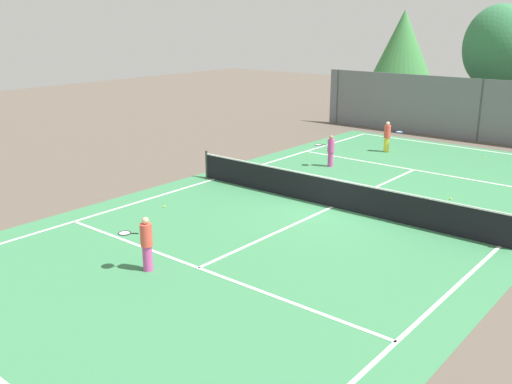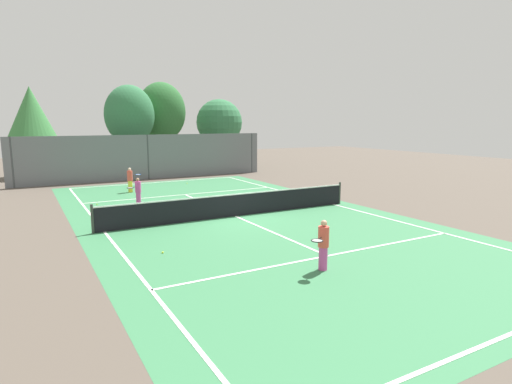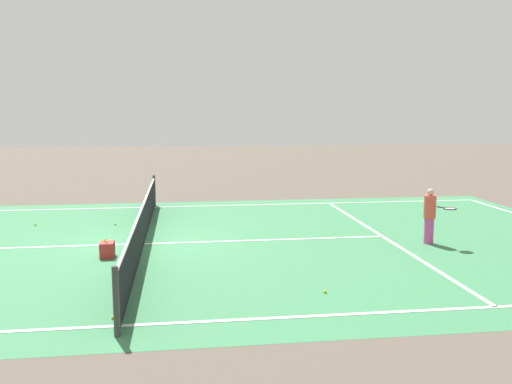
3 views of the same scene
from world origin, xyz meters
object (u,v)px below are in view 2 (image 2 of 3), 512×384
Objects in this scene: tennis_ball_3 at (97,204)px; tennis_ball_4 at (272,206)px; player_0 at (130,180)px; tennis_ball_2 at (163,252)px; player_1 at (138,191)px; tennis_ball_0 at (187,183)px; tennis_ball_5 at (112,229)px; ball_crate at (203,212)px; tennis_ball_1 at (253,198)px; player_2 at (323,244)px.

tennis_ball_4 is (7.41, -4.68, 0.00)m from tennis_ball_3.
tennis_ball_2 is (-1.88, -12.44, -0.72)m from player_0.
tennis_ball_0 is (4.67, 5.76, -0.67)m from player_1.
ball_crate is at bearing 8.56° from tennis_ball_5.
tennis_ball_4 is at bearing 33.93° from tennis_ball_2.
player_0 is 22.04× the size of tennis_ball_4.
ball_crate reaches higher than tennis_ball_2.
player_0 reaches higher than tennis_ball_0.
tennis_ball_3 is (-6.47, -4.74, 0.00)m from tennis_ball_0.
tennis_ball_5 is at bearing -173.69° from tennis_ball_4.
player_1 is at bearing 115.73° from ball_crate.
player_0 is 9.08m from tennis_ball_5.
tennis_ball_1 is at bearing -16.88° from tennis_ball_3.
player_2 reaches higher than player_1.
player_0 reaches higher than tennis_ball_2.
tennis_ball_3 is (-3.96, 12.99, -0.71)m from player_2.
player_0 is at bearing -158.29° from tennis_ball_0.
tennis_ball_1 and tennis_ball_2 have the same top height.
tennis_ball_5 is (-4.00, -0.60, -0.15)m from ball_crate.
tennis_ball_0 is at bearing 36.21° from tennis_ball_3.
tennis_ball_2 is 3.88m from tennis_ball_5.
player_2 is 8.09m from ball_crate.
tennis_ball_0 and tennis_ball_4 have the same top height.
player_0 reaches higher than ball_crate.
player_2 is 17.92m from tennis_ball_0.
tennis_ball_2 is at bearing -77.91° from tennis_ball_5.
player_0 is 4.46m from tennis_ball_0.
tennis_ball_1 is (3.69, 10.67, -0.71)m from player_2.
player_1 is 20.59× the size of tennis_ball_4.
player_0 reaches higher than tennis_ball_4.
player_0 is 7.60m from tennis_ball_1.
tennis_ball_0 and tennis_ball_3 have the same top height.
ball_crate is 4.04m from tennis_ball_5.
player_1 is 5.03m from tennis_ball_5.
tennis_ball_2 and tennis_ball_4 have the same top height.
player_0 is 1.07× the size of player_1.
tennis_ball_5 is (-7.95, -3.21, 0.00)m from tennis_ball_1.
tennis_ball_1 is at bearing 84.31° from tennis_ball_4.
tennis_ball_1 is 7.99m from tennis_ball_3.
tennis_ball_1 is 8.58m from tennis_ball_5.
tennis_ball_4 is at bearing 3.88° from ball_crate.
tennis_ball_5 is (-2.69, -8.64, -0.72)m from player_0.
ball_crate is 6.45× the size of tennis_ball_4.
tennis_ball_3 is (-0.51, 9.33, 0.00)m from tennis_ball_2.
tennis_ball_0 is at bearing 67.02° from tennis_ball_2.
tennis_ball_4 is (5.03, -7.79, -0.72)m from player_0.
player_0 reaches higher than player_2.
tennis_ball_4 is at bearing -95.69° from tennis_ball_1.
player_2 is 11.31m from tennis_ball_1.
tennis_ball_4 is at bearing -84.29° from tennis_ball_0.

